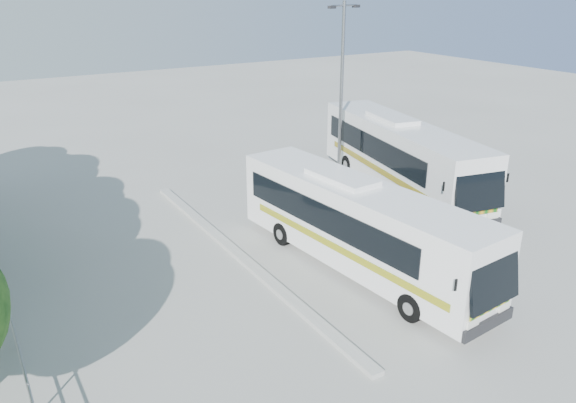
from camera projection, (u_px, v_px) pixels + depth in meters
ground at (320, 263)px, 20.14m from camera, size 100.00×100.00×0.00m
kerb_divider at (238, 254)px, 20.60m from camera, size 0.40×16.00×0.15m
coach_main at (358, 224)px, 19.23m from camera, size 3.17×11.05×3.02m
coach_adjacent at (400, 155)px, 26.49m from camera, size 4.61×12.06×3.28m
lamppost at (342, 85)px, 27.24m from camera, size 2.09×0.67×8.63m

